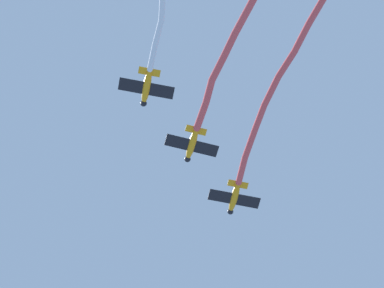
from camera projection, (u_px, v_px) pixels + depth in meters
airplane_lead at (234, 198)px, 88.89m from camera, size 6.44×4.99×1.61m
smoke_trail_lead at (282, 77)px, 83.02m from camera, size 16.55×23.99×2.97m
airplane_left_wing at (192, 145)px, 85.90m from camera, size 6.37×4.96×1.61m
smoke_trail_left_wing at (242, 27)px, 80.00m from camera, size 16.60×21.45×1.87m
airplane_right_wing at (146, 88)px, 82.92m from camera, size 6.46×5.00×1.61m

